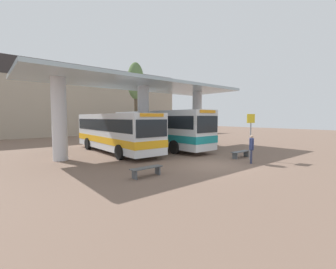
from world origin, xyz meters
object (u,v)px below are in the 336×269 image
object	(u,v)px
info_sign_platform	(251,127)
poplar_tree_behind_left	(136,83)
pedestrian_waiting	(251,146)
transit_bus_center_bay	(158,127)
waiting_bench_near_pillar	(241,153)
waiting_bench_mid_platform	(147,170)
transit_bus_left_bay	(115,131)
parked_car_street	(143,128)

from	to	relation	value
info_sign_platform	poplar_tree_behind_left	world-z (taller)	poplar_tree_behind_left
pedestrian_waiting	info_sign_platform	bearing A→B (deg)	1.80
transit_bus_center_bay	waiting_bench_near_pillar	bearing A→B (deg)	98.98
waiting_bench_mid_platform	transit_bus_center_bay	bearing A→B (deg)	50.06
waiting_bench_near_pillar	transit_bus_left_bay	bearing A→B (deg)	124.96
pedestrian_waiting	poplar_tree_behind_left	world-z (taller)	poplar_tree_behind_left
waiting_bench_near_pillar	pedestrian_waiting	size ratio (longest dim) A/B	1.00
waiting_bench_mid_platform	poplar_tree_behind_left	bearing A→B (deg)	60.04
waiting_bench_near_pillar	pedestrian_waiting	xyz separation A→B (m)	(-1.27, -1.54, 0.73)
info_sign_platform	pedestrian_waiting	xyz separation A→B (m)	(-1.14, -0.75, -1.11)
pedestrian_waiting	parked_car_street	world-z (taller)	parked_car_street
transit_bus_left_bay	transit_bus_center_bay	distance (m)	4.29
waiting_bench_mid_platform	parked_car_street	size ratio (longest dim) A/B	0.36
transit_bus_center_bay	pedestrian_waiting	xyz separation A→B (m)	(0.09, -9.51, -0.83)
poplar_tree_behind_left	parked_car_street	distance (m)	11.68
transit_bus_left_bay	poplar_tree_behind_left	world-z (taller)	poplar_tree_behind_left
waiting_bench_near_pillar	pedestrian_waiting	world-z (taller)	pedestrian_waiting
transit_bus_center_bay	waiting_bench_mid_platform	distance (m)	10.52
transit_bus_center_bay	info_sign_platform	xyz separation A→B (m)	(1.23, -8.76, 0.28)
transit_bus_left_bay	waiting_bench_mid_platform	xyz separation A→B (m)	(-2.39, -8.06, -1.42)
waiting_bench_mid_platform	parked_car_street	xyz separation A→B (m)	(15.25, 23.68, 0.71)
pedestrian_waiting	parked_car_street	size ratio (longest dim) A/B	0.38
transit_bus_center_bay	waiting_bench_near_pillar	size ratio (longest dim) A/B	6.81
waiting_bench_near_pillar	parked_car_street	xyz separation A→B (m)	(7.22, 23.68, 0.70)
transit_bus_center_bay	poplar_tree_behind_left	size ratio (longest dim) A/B	1.24
transit_bus_center_bay	parked_car_street	world-z (taller)	transit_bus_center_bay
poplar_tree_behind_left	parked_car_street	size ratio (longest dim) A/B	2.11
pedestrian_waiting	poplar_tree_behind_left	size ratio (longest dim) A/B	0.18
transit_bus_left_bay	transit_bus_center_bay	xyz separation A→B (m)	(4.28, -0.09, 0.15)
transit_bus_center_bay	parked_car_street	distance (m)	17.91
transit_bus_left_bay	waiting_bench_near_pillar	distance (m)	9.94
waiting_bench_near_pillar	info_sign_platform	size ratio (longest dim) A/B	0.58
poplar_tree_behind_left	info_sign_platform	bearing A→B (deg)	-94.25
waiting_bench_near_pillar	pedestrian_waiting	distance (m)	2.12
transit_bus_center_bay	poplar_tree_behind_left	xyz separation A→B (m)	(2.47, 7.89, 5.31)
info_sign_platform	parked_car_street	bearing A→B (deg)	73.29
parked_car_street	info_sign_platform	bearing A→B (deg)	-104.58
waiting_bench_near_pillar	parked_car_street	size ratio (longest dim) A/B	0.38
waiting_bench_mid_platform	parked_car_street	bearing A→B (deg)	57.21
transit_bus_left_bay	transit_bus_center_bay	world-z (taller)	transit_bus_center_bay
transit_bus_center_bay	waiting_bench_near_pillar	xyz separation A→B (m)	(1.36, -7.97, -1.57)
waiting_bench_mid_platform	info_sign_platform	world-z (taller)	info_sign_platform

